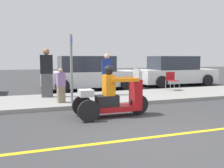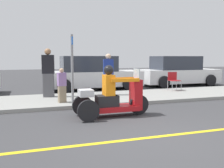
{
  "view_description": "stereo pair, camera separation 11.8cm",
  "coord_description": "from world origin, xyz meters",
  "px_view_note": "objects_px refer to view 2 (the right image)",
  "views": [
    {
      "loc": [
        -2.47,
        -4.35,
        1.62
      ],
      "look_at": [
        -0.23,
        1.96,
        0.89
      ],
      "focal_mm": 40.0,
      "sensor_mm": 36.0,
      "label": 1
    },
    {
      "loc": [
        -2.36,
        -4.39,
        1.62
      ],
      "look_at": [
        -0.23,
        1.96,
        0.89
      ],
      "focal_mm": 40.0,
      "sensor_mm": 36.0,
      "label": 2
    }
  ],
  "objects_px": {
    "spectator_with_child": "(48,74)",
    "folding_chair_set_back": "(173,79)",
    "motorcycle_trike": "(112,98)",
    "spectator_far_back": "(62,86)",
    "street_sign": "(72,67)",
    "parked_car_lot_far": "(178,72)",
    "spectator_near_curb": "(108,75)",
    "parked_car_lot_left": "(92,74)"
  },
  "relations": [
    {
      "from": "spectator_far_back",
      "to": "parked_car_lot_left",
      "type": "distance_m",
      "value": 4.32
    },
    {
      "from": "parked_car_lot_left",
      "to": "motorcycle_trike",
      "type": "bearing_deg",
      "value": -98.33
    },
    {
      "from": "street_sign",
      "to": "parked_car_lot_far",
      "type": "bearing_deg",
      "value": 33.53
    },
    {
      "from": "spectator_far_back",
      "to": "street_sign",
      "type": "relative_size",
      "value": 0.52
    },
    {
      "from": "motorcycle_trike",
      "to": "street_sign",
      "type": "relative_size",
      "value": 0.96
    },
    {
      "from": "parked_car_lot_far",
      "to": "street_sign",
      "type": "distance_m",
      "value": 8.16
    },
    {
      "from": "spectator_with_child",
      "to": "street_sign",
      "type": "distance_m",
      "value": 1.91
    },
    {
      "from": "motorcycle_trike",
      "to": "spectator_with_child",
      "type": "xyz_separation_m",
      "value": [
        -1.45,
        3.27,
        0.5
      ]
    },
    {
      "from": "motorcycle_trike",
      "to": "parked_car_lot_left",
      "type": "xyz_separation_m",
      "value": [
        0.85,
        5.78,
        0.28
      ]
    },
    {
      "from": "spectator_with_child",
      "to": "street_sign",
      "type": "relative_size",
      "value": 0.83
    },
    {
      "from": "motorcycle_trike",
      "to": "parked_car_lot_far",
      "type": "distance_m",
      "value": 8.44
    },
    {
      "from": "spectator_near_curb",
      "to": "street_sign",
      "type": "bearing_deg",
      "value": -138.06
    },
    {
      "from": "motorcycle_trike",
      "to": "parked_car_lot_left",
      "type": "distance_m",
      "value": 5.85
    },
    {
      "from": "parked_car_lot_far",
      "to": "street_sign",
      "type": "xyz_separation_m",
      "value": [
        -6.79,
        -4.5,
        0.54
      ]
    },
    {
      "from": "spectator_near_curb",
      "to": "spectator_far_back",
      "type": "distance_m",
      "value": 2.23
    },
    {
      "from": "motorcycle_trike",
      "to": "street_sign",
      "type": "bearing_deg",
      "value": 119.47
    },
    {
      "from": "folding_chair_set_back",
      "to": "parked_car_lot_far",
      "type": "distance_m",
      "value": 3.18
    },
    {
      "from": "motorcycle_trike",
      "to": "spectator_far_back",
      "type": "bearing_deg",
      "value": 120.03
    },
    {
      "from": "spectator_near_curb",
      "to": "motorcycle_trike",
      "type": "bearing_deg",
      "value": -105.57
    },
    {
      "from": "parked_car_lot_far",
      "to": "spectator_far_back",
      "type": "bearing_deg",
      "value": -150.18
    },
    {
      "from": "folding_chair_set_back",
      "to": "street_sign",
      "type": "height_order",
      "value": "street_sign"
    },
    {
      "from": "spectator_far_back",
      "to": "street_sign",
      "type": "bearing_deg",
      "value": -58.17
    },
    {
      "from": "spectator_near_curb",
      "to": "street_sign",
      "type": "xyz_separation_m",
      "value": [
        -1.67,
        -1.5,
        0.41
      ]
    },
    {
      "from": "spectator_far_back",
      "to": "motorcycle_trike",
      "type": "bearing_deg",
      "value": -59.97
    },
    {
      "from": "folding_chair_set_back",
      "to": "parked_car_lot_left",
      "type": "height_order",
      "value": "parked_car_lot_left"
    },
    {
      "from": "spectator_with_child",
      "to": "folding_chair_set_back",
      "type": "bearing_deg",
      "value": 1.59
    },
    {
      "from": "parked_car_lot_left",
      "to": "folding_chair_set_back",
      "type": "bearing_deg",
      "value": -36.23
    },
    {
      "from": "motorcycle_trike",
      "to": "spectator_near_curb",
      "type": "relative_size",
      "value": 1.29
    },
    {
      "from": "folding_chair_set_back",
      "to": "spectator_far_back",
      "type": "bearing_deg",
      "value": -163.95
    },
    {
      "from": "folding_chair_set_back",
      "to": "street_sign",
      "type": "xyz_separation_m",
      "value": [
        -4.91,
        -1.94,
        0.69
      ]
    },
    {
      "from": "spectator_near_curb",
      "to": "folding_chair_set_back",
      "type": "bearing_deg",
      "value": 7.68
    },
    {
      "from": "motorcycle_trike",
      "to": "spectator_with_child",
      "type": "relative_size",
      "value": 1.16
    },
    {
      "from": "spectator_with_child",
      "to": "folding_chair_set_back",
      "type": "xyz_separation_m",
      "value": [
        5.51,
        0.15,
        -0.37
      ]
    },
    {
      "from": "parked_car_lot_far",
      "to": "street_sign",
      "type": "relative_size",
      "value": 2.07
    },
    {
      "from": "parked_car_lot_left",
      "to": "street_sign",
      "type": "height_order",
      "value": "street_sign"
    },
    {
      "from": "folding_chair_set_back",
      "to": "street_sign",
      "type": "bearing_deg",
      "value": -158.44
    },
    {
      "from": "spectator_near_curb",
      "to": "spectator_with_child",
      "type": "height_order",
      "value": "spectator_with_child"
    },
    {
      "from": "spectator_near_curb",
      "to": "street_sign",
      "type": "height_order",
      "value": "street_sign"
    },
    {
      "from": "folding_chair_set_back",
      "to": "parked_car_lot_far",
      "type": "height_order",
      "value": "parked_car_lot_far"
    },
    {
      "from": "motorcycle_trike",
      "to": "folding_chair_set_back",
      "type": "bearing_deg",
      "value": 40.09
    },
    {
      "from": "spectator_near_curb",
      "to": "parked_car_lot_left",
      "type": "bearing_deg",
      "value": 89.71
    },
    {
      "from": "spectator_with_child",
      "to": "parked_car_lot_far",
      "type": "relative_size",
      "value": 0.4
    }
  ]
}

